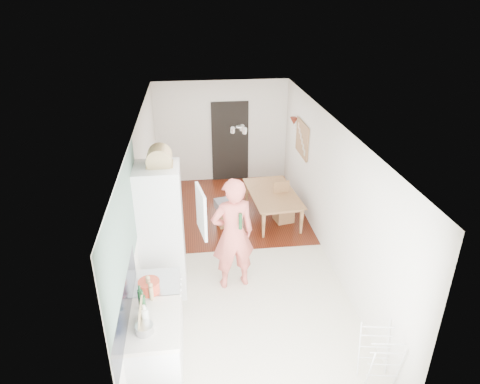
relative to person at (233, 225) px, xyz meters
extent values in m
cube|color=beige|center=(0.18, 0.78, -1.12)|extent=(3.20, 7.00, 0.01)
cube|color=#5B210D|center=(0.18, 2.63, -1.12)|extent=(3.20, 3.30, 0.01)
cube|color=slate|center=(-1.41, -1.22, 0.73)|extent=(0.02, 3.00, 1.30)
cube|color=black|center=(-1.41, -1.77, 0.03)|extent=(0.02, 1.90, 0.50)
cube|color=black|center=(0.38, 4.26, -0.12)|extent=(0.90, 0.04, 2.00)
cube|color=silver|center=(-1.12, -1.77, -0.69)|extent=(0.60, 0.90, 0.86)
cube|color=#F0E2CE|center=(-1.12, -1.77, -0.23)|extent=(0.62, 0.92, 0.06)
cube|color=silver|center=(-1.12, -1.02, -0.68)|extent=(0.60, 0.60, 0.88)
cube|color=#BCBCBE|center=(-1.12, -1.02, -0.22)|extent=(0.60, 0.60, 0.04)
cube|color=silver|center=(-1.09, 0.00, -0.05)|extent=(0.66, 0.66, 2.15)
cube|color=silver|center=(-0.48, -0.30, 0.43)|extent=(0.14, 0.56, 0.70)
cube|color=white|center=(-0.78, 0.00, 0.43)|extent=(0.02, 0.52, 0.66)
cube|color=tan|center=(1.76, 2.68, 0.43)|extent=(0.03, 0.90, 0.70)
cube|color=#A87345|center=(1.74, 2.68, 0.43)|extent=(0.00, 0.94, 0.74)
cone|color=maroon|center=(1.72, 3.33, 0.63)|extent=(0.18, 0.18, 0.16)
imported|color=#D86157|center=(0.00, 0.00, 0.00)|extent=(0.90, 0.68, 2.24)
imported|color=#A87345|center=(1.08, 2.14, -0.87)|extent=(0.91, 1.48, 0.50)
cube|color=slate|center=(0.05, 1.90, -0.63)|extent=(0.47, 0.47, 0.17)
cylinder|color=red|center=(-1.20, -1.22, -0.12)|extent=(0.33, 0.33, 0.16)
cylinder|color=#BCBCBE|center=(-1.21, -1.93, -0.15)|extent=(0.25, 0.25, 0.10)
cylinder|color=#163D1E|center=(0.10, -0.16, 0.15)|extent=(0.06, 0.06, 0.26)
cylinder|color=#163D1E|center=(-1.28, -1.52, -0.07)|extent=(0.07, 0.07, 0.27)
cylinder|color=#163D1E|center=(-1.23, -1.68, -0.05)|extent=(0.08, 0.08, 0.30)
cylinder|color=silver|center=(-1.20, -1.80, -0.10)|extent=(0.11, 0.11, 0.21)
cylinder|color=tan|center=(-1.16, -1.38, -0.11)|extent=(0.07, 0.07, 0.19)
cylinder|color=tan|center=(-1.20, -1.24, -0.10)|extent=(0.07, 0.07, 0.21)
camera|label=1|loc=(-0.57, -5.70, 3.32)|focal=32.00mm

